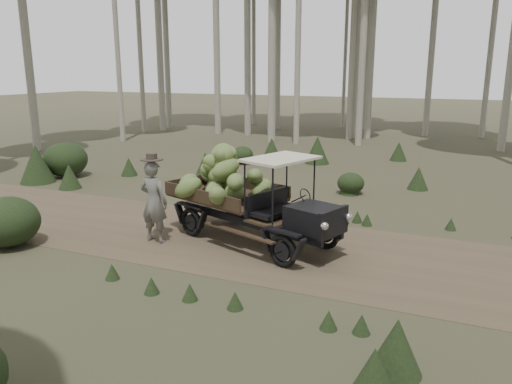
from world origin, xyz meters
The scene contains 5 objects.
ground centered at (0.00, 0.00, 0.00)m, with size 120.00×120.00×0.00m, color #473D2B.
dirt_track centered at (0.00, 0.00, 0.00)m, with size 70.00×4.00×0.01m, color brown.
banana_truck centered at (-0.53, 0.28, 1.27)m, with size 4.51×2.79×2.17m.
farmer centered at (-2.00, -0.73, 0.94)m, with size 0.69×0.51×1.98m.
undergrowth centered at (-1.21, 0.68, 0.52)m, with size 23.36×24.85×1.28m.
Camera 1 is at (4.23, -9.48, 3.73)m, focal length 35.00 mm.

